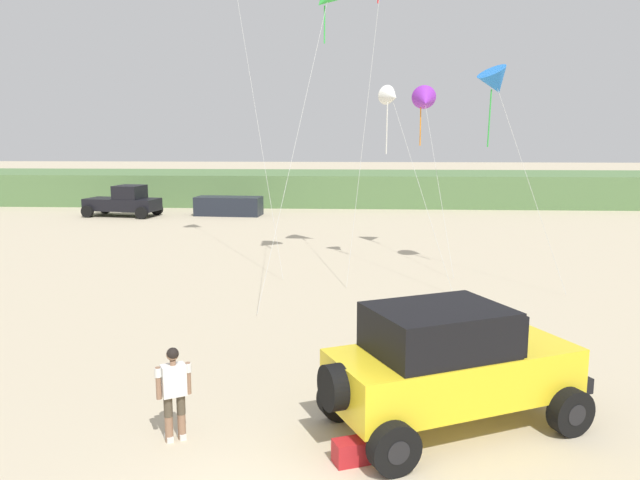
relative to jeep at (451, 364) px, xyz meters
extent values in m
cube|color=#567A47|center=(-6.87, 37.51, -0.06)|extent=(90.00, 8.50, 2.29)
cube|color=yellow|center=(0.06, 0.03, -0.19)|extent=(4.76, 3.54, 0.90)
cube|color=yellow|center=(1.56, 0.73, 0.18)|extent=(1.72, 2.00, 0.12)
cube|color=black|center=(-0.25, -0.12, 0.66)|extent=(2.83, 2.57, 0.80)
cube|color=black|center=(0.83, 0.39, 0.62)|extent=(0.80, 1.56, 0.72)
cube|color=black|center=(2.13, 1.00, -0.46)|extent=(0.95, 1.72, 0.28)
cylinder|color=black|center=(-2.04, -0.96, -0.09)|extent=(0.60, 0.83, 0.77)
cylinder|color=black|center=(1.21, 1.71, -0.78)|extent=(0.89, 0.63, 0.84)
cylinder|color=black|center=(1.21, 1.71, -0.78)|extent=(0.48, 0.45, 0.38)
cylinder|color=black|center=(2.08, -0.16, -0.78)|extent=(0.89, 0.63, 0.84)
cylinder|color=black|center=(2.08, -0.16, -0.78)|extent=(0.48, 0.45, 0.38)
cylinder|color=black|center=(-1.96, 0.22, -0.78)|extent=(0.89, 0.63, 0.84)
cylinder|color=black|center=(-1.96, 0.22, -0.78)|extent=(0.48, 0.45, 0.38)
cylinder|color=black|center=(-1.08, -1.65, -0.78)|extent=(0.89, 0.63, 0.84)
cylinder|color=black|center=(-1.08, -1.65, -0.78)|extent=(0.48, 0.45, 0.38)
cylinder|color=#8C664C|center=(-4.87, -0.80, -0.95)|extent=(0.14, 0.14, 0.49)
cylinder|color=#4C4233|center=(-4.87, -0.80, -0.56)|extent=(0.15, 0.15, 0.36)
cube|color=silver|center=(-4.89, -0.76, -1.15)|extent=(0.22, 0.28, 0.10)
cylinder|color=#8C664C|center=(-4.68, -0.69, -0.95)|extent=(0.14, 0.14, 0.49)
cylinder|color=#4C4233|center=(-4.68, -0.69, -0.56)|extent=(0.15, 0.15, 0.36)
cube|color=silver|center=(-4.70, -0.66, -1.15)|extent=(0.22, 0.28, 0.10)
cube|color=silver|center=(-4.78, -0.75, -0.11)|extent=(0.48, 0.42, 0.54)
cylinder|color=#8C664C|center=(-5.00, -0.87, -0.12)|extent=(0.09, 0.09, 0.56)
cylinder|color=silver|center=(-5.00, -0.87, 0.07)|extent=(0.11, 0.11, 0.16)
cylinder|color=#8C664C|center=(-4.55, -0.62, -0.12)|extent=(0.09, 0.09, 0.56)
cylinder|color=silver|center=(-4.55, -0.62, 0.07)|extent=(0.11, 0.11, 0.16)
cylinder|color=#8C664C|center=(-4.78, -0.75, 0.20)|extent=(0.10, 0.10, 0.08)
sphere|color=#8C664C|center=(-4.78, -0.75, 0.34)|extent=(0.21, 0.21, 0.21)
sphere|color=black|center=(-4.77, -0.76, 0.36)|extent=(0.21, 0.21, 0.21)
cube|color=#B21E23|center=(-1.75, -1.35, -1.01)|extent=(0.65, 0.54, 0.38)
cube|color=black|center=(-16.54, 28.61, -0.44)|extent=(4.84, 2.58, 0.76)
cube|color=black|center=(-15.99, 28.53, 0.36)|extent=(1.85, 2.02, 0.84)
cylinder|color=black|center=(-14.55, 29.37, -0.82)|extent=(0.79, 0.37, 0.76)
cylinder|color=black|center=(-14.87, 27.29, -0.82)|extent=(0.79, 0.37, 0.76)
cylinder|color=black|center=(-18.20, 29.93, -0.82)|extent=(0.79, 0.37, 0.76)
cylinder|color=black|center=(-18.52, 27.85, -0.82)|extent=(0.79, 0.37, 0.76)
cube|color=#1E232D|center=(-9.85, 29.43, -0.60)|extent=(4.32, 2.04, 1.20)
cone|color=blue|center=(3.16, 12.28, 5.80)|extent=(1.58, 1.44, 1.34)
cylinder|color=green|center=(3.01, 12.28, 4.55)|extent=(0.05, 0.29, 2.00)
cylinder|color=silver|center=(4.17, 10.96, 2.33)|extent=(2.04, 2.66, 6.96)
cone|color=white|center=(-0.40, 13.43, 5.39)|extent=(1.05, 1.08, 0.87)
cylinder|color=white|center=(-0.55, 13.43, 4.22)|extent=(0.05, 0.34, 1.93)
cylinder|color=silver|center=(0.56, 11.51, 2.12)|extent=(1.94, 3.86, 6.55)
cone|color=purple|center=(1.13, 16.29, 5.38)|extent=(1.16, 1.24, 1.39)
cylinder|color=orange|center=(0.98, 16.29, 4.31)|extent=(0.05, 0.14, 1.59)
cylinder|color=silver|center=(1.51, 14.03, 2.12)|extent=(0.76, 4.52, 6.54)
cylinder|color=silver|center=(-5.57, 13.87, 4.85)|extent=(2.60, 5.15, 12.00)
cylinder|color=silver|center=(-1.39, 11.92, 4.36)|extent=(1.20, 3.30, 11.02)
cylinder|color=green|center=(-2.84, 12.26, 7.78)|extent=(0.05, 0.15, 1.29)
cylinder|color=silver|center=(-3.61, 9.53, 3.81)|extent=(1.85, 5.47, 9.94)
camera|label=1|loc=(-1.72, -10.81, 4.03)|focal=35.59mm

